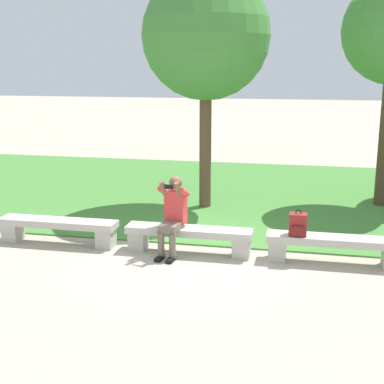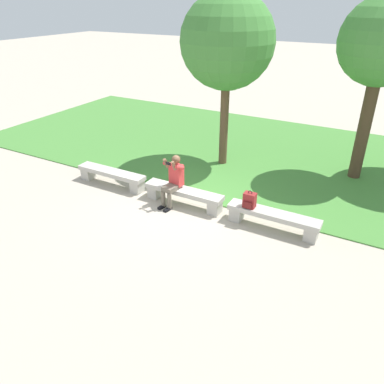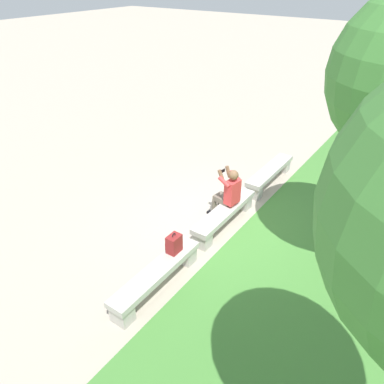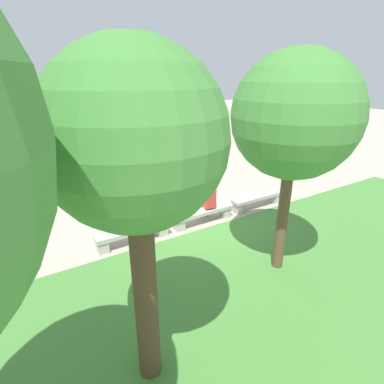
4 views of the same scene
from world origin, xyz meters
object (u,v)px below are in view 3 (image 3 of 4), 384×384
backpack (174,244)px  person_photographer (228,192)px  bench_main (270,173)px  bench_near (224,214)px  bench_mid (157,276)px

backpack → person_photographer: bearing=-179.2°
bench_main → bench_near: bearing=0.0°
bench_near → person_photographer: bearing=-162.8°
bench_near → person_photographer: (-0.25, -0.08, 0.43)m
person_photographer → backpack: person_photographer is taller
bench_main → backpack: bearing=-0.7°
bench_main → backpack: size_ratio=5.01×
bench_near → bench_mid: bearing=0.0°
backpack → bench_mid: bearing=4.7°
bench_mid → backpack: size_ratio=5.01×
person_photographer → backpack: 2.04m
bench_near → backpack: bearing=-1.5°
bench_near → backpack: (1.79, -0.05, 0.32)m
bench_main → person_photographer: bearing=-2.1°
person_photographer → backpack: (2.04, 0.03, -0.11)m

